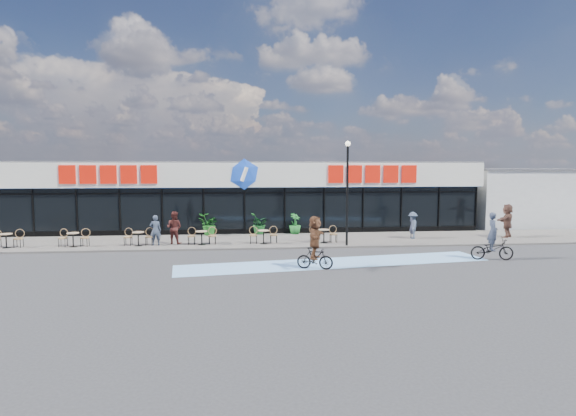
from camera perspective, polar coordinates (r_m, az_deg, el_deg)
The scene contains 22 objects.
ground at distance 21.25m, azimuth -5.53°, elevation -6.32°, with size 120.00×120.00×0.00m, color #28282B.
sidewalk at distance 25.66m, azimuth -5.51°, elevation -4.20°, with size 44.00×5.00×0.10m, color #625D57.
bike_lane at distance 20.16m, azimuth 5.99°, elevation -6.94°, with size 14.00×2.20×0.01m, color #6D9DCE.
building at distance 30.80m, azimuth -5.54°, elevation 1.67°, with size 30.60×6.57×4.75m.
neighbour_building at distance 37.87m, azimuth 27.25°, elevation 1.36°, with size 9.20×7.20×4.11m.
lamp_post at distance 23.74m, azimuth 7.55°, elevation 3.00°, with size 0.28×0.28×5.49m.
bistro_set_0 at distance 27.32m, azimuth -32.09°, elevation -3.33°, with size 1.54×0.62×0.90m.
bistro_set_1 at distance 26.01m, azimuth -25.56°, elevation -3.44°, with size 1.54×0.62×0.90m.
bistro_set_2 at distance 25.06m, azimuth -18.44°, elevation -3.50°, with size 1.54×0.62×0.90m.
bistro_set_3 at distance 24.53m, azimuth -10.88°, elevation -3.51°, with size 1.54×0.62×0.90m.
bistro_set_4 at distance 24.43m, azimuth -3.13°, elevation -3.46°, with size 1.54×0.62×0.90m.
bistro_set_5 at distance 24.78m, azimuth 4.54°, elevation -3.34°, with size 1.54×0.62×0.90m.
potted_plant_left at distance 27.73m, azimuth -10.10°, elevation -2.06°, with size 1.19×1.03×1.32m, color #1C611B.
potted_plant_mid at distance 27.78m, azimuth -3.64°, elevation -1.99°, with size 1.18×1.02×1.31m, color #164F1D.
potted_plant_right at distance 27.86m, azimuth 0.89°, elevation -1.98°, with size 0.72×0.72×1.28m, color #1B5F24.
patron_left at distance 24.85m, azimuth -16.48°, elevation -2.71°, with size 0.59×0.38×1.61m, color #2F3949.
patron_right at distance 24.98m, azimuth -14.26°, elevation -2.43°, with size 0.86×0.67×1.76m, color #3F1916.
pedestrian_a at distance 26.95m, azimuth 15.56°, elevation -2.14°, with size 1.00×0.57×1.55m, color #323D4F.
pedestrian_b at distance 27.15m, azimuth 15.57°, elevation -2.09°, with size 0.56×0.37×1.54m, color #272B3D.
pedestrian_c at distance 29.44m, azimuth 26.07°, elevation -1.45°, with size 1.83×0.58×1.98m, color #4F3229.
cyclist_a at distance 18.69m, azimuth 3.45°, elevation -4.47°, with size 1.57×1.74×2.24m.
cyclist_b at distance 22.57m, azimuth 24.50°, elevation -4.23°, with size 1.98×1.00×2.19m.
Camera 1 is at (0.07, -20.81, 4.26)m, focal length 28.00 mm.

